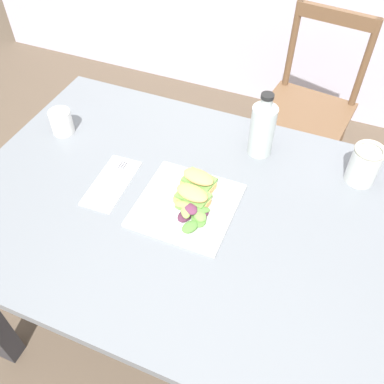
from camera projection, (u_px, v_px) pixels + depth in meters
name	position (u px, v px, depth m)	size (l,w,h in m)	color
ground_plane	(180.00, 360.00, 1.65)	(8.82, 8.82, 0.00)	brown
dining_table	(187.00, 230.00, 1.30)	(1.32, 0.91, 0.74)	slate
chair_wooden_far	(308.00, 108.00, 2.01)	(0.45, 0.45, 0.87)	brown
plate_lunch	(187.00, 205.00, 1.21)	(0.27, 0.27, 0.01)	white
sandwich_half_front	(192.00, 196.00, 1.19)	(0.11, 0.08, 0.06)	tan
sandwich_half_back	(198.00, 180.00, 1.23)	(0.11, 0.08, 0.06)	tan
salad_mixed_greens	(192.00, 212.00, 1.16)	(0.12, 0.14, 0.03)	#4C2338
napkin_folded	(111.00, 183.00, 1.27)	(0.10, 0.22, 0.00)	white
fork_on_napkin	(114.00, 178.00, 1.28)	(0.03, 0.19, 0.00)	silver
bottle_cold_brew	(262.00, 132.00, 1.31)	(0.08, 0.08, 0.22)	#472819
mason_jar_iced_tea	(364.00, 166.00, 1.24)	(0.09, 0.09, 0.13)	#C67528
cup_extra_side	(61.00, 122.00, 1.41)	(0.07, 0.07, 0.08)	white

